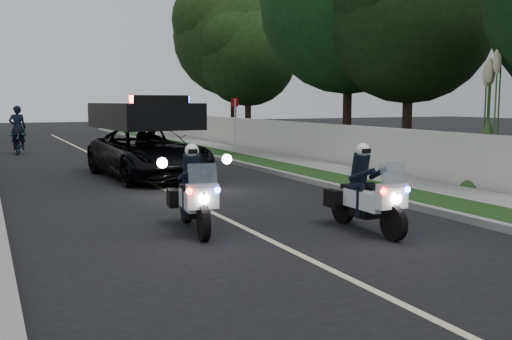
% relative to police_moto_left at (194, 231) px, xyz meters
% --- Properties ---
extents(ground, '(120.00, 120.00, 0.00)m').
position_rel_police_moto_left_xyz_m(ground, '(0.91, -2.60, 0.00)').
color(ground, black).
rests_on(ground, ground).
extents(curb_right, '(0.20, 60.00, 0.15)m').
position_rel_police_moto_left_xyz_m(curb_right, '(5.01, 7.40, 0.07)').
color(curb_right, gray).
rests_on(curb_right, ground).
extents(grass_verge, '(1.20, 60.00, 0.16)m').
position_rel_police_moto_left_xyz_m(grass_verge, '(5.71, 7.40, 0.08)').
color(grass_verge, '#193814').
rests_on(grass_verge, ground).
extents(sidewalk_right, '(1.40, 60.00, 0.16)m').
position_rel_police_moto_left_xyz_m(sidewalk_right, '(7.01, 7.40, 0.08)').
color(sidewalk_right, gray).
rests_on(sidewalk_right, ground).
extents(property_wall, '(0.22, 60.00, 1.50)m').
position_rel_police_moto_left_xyz_m(property_wall, '(8.01, 7.40, 0.75)').
color(property_wall, beige).
rests_on(property_wall, ground).
extents(lane_marking, '(0.12, 50.00, 0.01)m').
position_rel_police_moto_left_xyz_m(lane_marking, '(0.91, 7.40, 0.00)').
color(lane_marking, '#BFB78C').
rests_on(lane_marking, ground).
extents(police_moto_left, '(0.89, 1.92, 1.58)m').
position_rel_police_moto_left_xyz_m(police_moto_left, '(0.00, 0.00, 0.00)').
color(police_moto_left, silver).
rests_on(police_moto_left, ground).
extents(police_moto_right, '(0.67, 1.88, 1.59)m').
position_rel_police_moto_left_xyz_m(police_moto_right, '(2.78, -1.35, 0.00)').
color(police_moto_right, silver).
rests_on(police_moto_right, ground).
extents(police_suv, '(3.02, 5.70, 2.67)m').
position_rel_police_moto_left_xyz_m(police_suv, '(1.14, 7.44, 0.00)').
color(police_suv, black).
rests_on(police_suv, ground).
extents(bicycle, '(0.80, 1.83, 0.93)m').
position_rel_police_moto_left_xyz_m(bicycle, '(-1.99, 17.65, 0.00)').
color(bicycle, black).
rests_on(bicycle, ground).
extents(cyclist, '(0.73, 0.52, 1.93)m').
position_rel_police_moto_left_xyz_m(cyclist, '(-1.99, 17.65, 0.00)').
color(cyclist, black).
rests_on(cyclist, ground).
extents(sign_post, '(0.50, 0.50, 2.53)m').
position_rel_police_moto_left_xyz_m(sign_post, '(6.91, 14.26, 0.00)').
color(sign_post, '#AB0C0F').
rests_on(sign_post, ground).
extents(pampas_far, '(1.81, 1.81, 4.17)m').
position_rel_police_moto_left_xyz_m(pampas_far, '(8.51, 1.29, 0.00)').
color(pampas_far, beige).
rests_on(pampas_far, ground).
extents(tree_right_b, '(8.13, 8.13, 12.07)m').
position_rel_police_moto_left_xyz_m(tree_right_b, '(10.19, 10.23, 0.00)').
color(tree_right_b, '#154015').
rests_on(tree_right_b, ground).
extents(tree_right_c, '(6.91, 6.91, 10.35)m').
position_rel_police_moto_left_xyz_m(tree_right_c, '(10.93, 7.40, 0.00)').
color(tree_right_c, black).
rests_on(tree_right_c, ground).
extents(tree_right_d, '(9.00, 9.00, 11.89)m').
position_rel_police_moto_left_xyz_m(tree_right_d, '(10.43, 22.74, 0.00)').
color(tree_right_d, '#1D3A13').
rests_on(tree_right_d, ground).
extents(tree_right_e, '(6.04, 6.04, 9.38)m').
position_rel_police_moto_left_xyz_m(tree_right_e, '(10.55, 20.87, 0.00)').
color(tree_right_e, '#183410').
rests_on(tree_right_e, ground).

